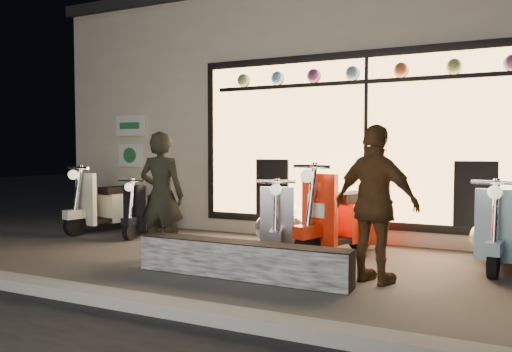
{
  "coord_description": "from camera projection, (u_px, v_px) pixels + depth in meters",
  "views": [
    {
      "loc": [
        2.48,
        -5.45,
        1.4
      ],
      "look_at": [
        -0.37,
        0.6,
        1.05
      ],
      "focal_mm": 35.0,
      "sensor_mm": 36.0,
      "label": 1
    }
  ],
  "objects": [
    {
      "name": "ground",
      "position": [
        263.0,
        265.0,
        6.05
      ],
      "size": [
        40.0,
        40.0,
        0.0
      ],
      "primitive_type": "plane",
      "color": "#383533",
      "rests_on": "ground"
    },
    {
      "name": "kerb",
      "position": [
        166.0,
        307.0,
        4.24
      ],
      "size": [
        40.0,
        0.25,
        0.12
      ],
      "primitive_type": "cube",
      "color": "slate",
      "rests_on": "ground"
    },
    {
      "name": "shop_building",
      "position": [
        361.0,
        116.0,
        10.44
      ],
      "size": [
        10.2,
        6.23,
        4.2
      ],
      "color": "beige",
      "rests_on": "ground"
    },
    {
      "name": "graffiti_barrier",
      "position": [
        241.0,
        260.0,
        5.44
      ],
      "size": [
        2.46,
        0.28,
        0.4
      ],
      "primitive_type": "cube",
      "color": "black",
      "rests_on": "ground"
    },
    {
      "name": "scooter_silver",
      "position": [
        281.0,
        222.0,
        6.95
      ],
      "size": [
        0.71,
        1.36,
        0.98
      ],
      "rotation": [
        0.0,
        0.0,
        0.31
      ],
      "color": "black",
      "rests_on": "ground"
    },
    {
      "name": "scooter_red",
      "position": [
        348.0,
        219.0,
        6.77
      ],
      "size": [
        0.91,
        1.62,
        1.17
      ],
      "rotation": [
        0.0,
        0.0,
        -0.37
      ],
      "color": "black",
      "rests_on": "ground"
    },
    {
      "name": "scooter_black",
      "position": [
        150.0,
        212.0,
        8.34
      ],
      "size": [
        0.52,
        1.26,
        0.89
      ],
      "rotation": [
        0.0,
        0.0,
        0.15
      ],
      "color": "black",
      "rests_on": "ground"
    },
    {
      "name": "scooter_cream",
      "position": [
        115.0,
        205.0,
        8.7
      ],
      "size": [
        0.7,
        1.52,
        1.08
      ],
      "rotation": [
        0.0,
        0.0,
        -0.22
      ],
      "color": "black",
      "rests_on": "ground"
    },
    {
      "name": "scooter_blue",
      "position": [
        503.0,
        232.0,
        6.02
      ],
      "size": [
        0.57,
        1.43,
        1.02
      ],
      "rotation": [
        0.0,
        0.0,
        -0.13
      ],
      "color": "black",
      "rests_on": "ground"
    },
    {
      "name": "man",
      "position": [
        162.0,
        195.0,
        6.4
      ],
      "size": [
        0.65,
        0.48,
        1.63
      ],
      "primitive_type": "imported",
      "rotation": [
        0.0,
        0.0,
        3.3
      ],
      "color": "black",
      "rests_on": "ground"
    },
    {
      "name": "woman",
      "position": [
        376.0,
        204.0,
        5.2
      ],
      "size": [
        1.06,
        0.73,
        1.67
      ],
      "primitive_type": "imported",
      "rotation": [
        0.0,
        0.0,
        2.78
      ],
      "color": "brown",
      "rests_on": "ground"
    }
  ]
}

